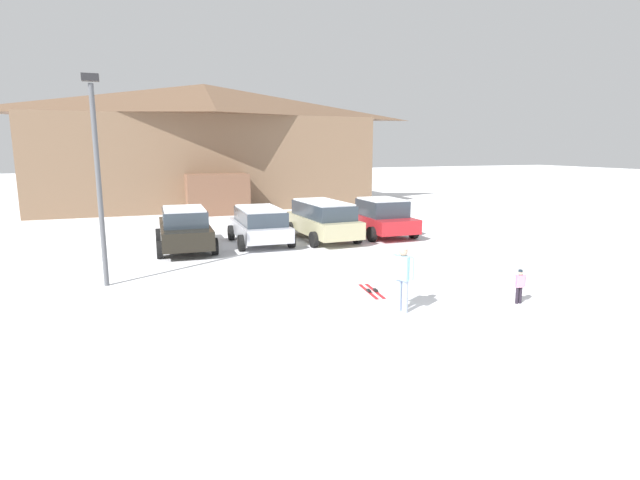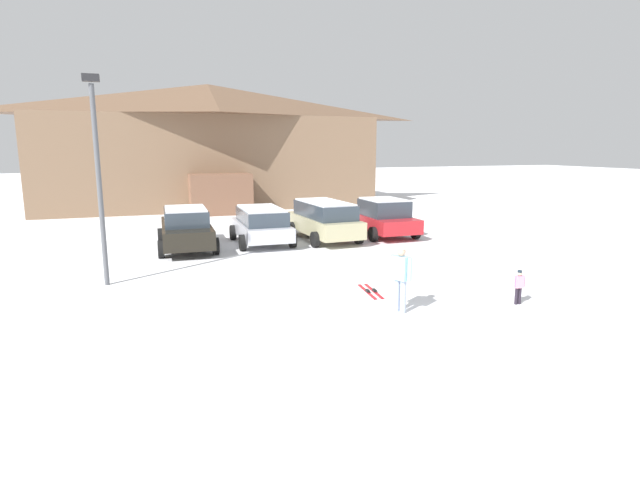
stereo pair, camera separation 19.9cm
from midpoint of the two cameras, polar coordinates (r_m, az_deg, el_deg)
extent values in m
plane|color=white|center=(11.14, 18.26, -10.85)|extent=(160.00, 160.00, 0.00)
cube|color=brown|center=(34.77, -12.25, 8.69)|extent=(21.29, 7.71, 5.92)
pyramid|color=brown|center=(34.88, -12.52, 15.29)|extent=(21.90, 8.32, 2.10)
cube|color=brown|center=(30.40, -11.08, 5.17)|extent=(3.64, 1.88, 2.40)
cube|color=black|center=(20.33, -14.77, 0.88)|extent=(2.02, 4.80, 0.69)
cube|color=#2D3842|center=(20.01, -14.81, 2.58)|extent=(1.71, 2.52, 0.59)
cube|color=white|center=(19.97, -14.86, 3.50)|extent=(1.59, 2.40, 0.06)
cylinder|color=black|center=(21.81, -17.51, 0.46)|extent=(0.25, 0.65, 0.64)
cylinder|color=black|center=(21.90, -12.39, 0.75)|extent=(0.25, 0.65, 0.64)
cylinder|color=black|center=(18.93, -17.42, -1.02)|extent=(0.25, 0.65, 0.64)
cylinder|color=black|center=(19.03, -11.52, -0.68)|extent=(0.25, 0.65, 0.64)
cube|color=silver|center=(20.86, -6.45, 1.23)|extent=(1.99, 4.09, 0.57)
cube|color=#2D3842|center=(20.70, -6.44, 2.75)|extent=(1.74, 3.12, 0.57)
cube|color=white|center=(20.66, -6.46, 3.62)|extent=(1.62, 2.96, 0.06)
cylinder|color=black|center=(21.95, -9.67, 0.86)|extent=(0.24, 0.65, 0.64)
cylinder|color=black|center=(22.33, -4.60, 1.15)|extent=(0.24, 0.65, 0.64)
cylinder|color=black|center=(19.52, -8.54, -0.31)|extent=(0.24, 0.65, 0.64)
cylinder|color=black|center=(19.94, -2.88, 0.03)|extent=(0.24, 0.65, 0.64)
cube|color=tan|center=(21.57, 0.70, 1.77)|extent=(1.98, 4.66, 0.69)
cube|color=#2D3842|center=(21.40, 0.80, 3.47)|extent=(1.72, 3.55, 0.62)
cube|color=white|center=(21.36, 0.80, 4.37)|extent=(1.61, 3.37, 0.06)
cylinder|color=black|center=(22.59, -3.00, 1.28)|extent=(0.24, 0.65, 0.64)
cylinder|color=black|center=(23.30, 1.53, 1.57)|extent=(0.24, 0.65, 0.64)
cylinder|color=black|center=(19.96, -0.28, 0.05)|extent=(0.24, 0.65, 0.64)
cylinder|color=black|center=(20.77, 4.72, 0.43)|extent=(0.24, 0.65, 0.64)
cube|color=#B11E24|center=(22.86, 7.29, 2.09)|extent=(1.97, 4.26, 0.61)
cube|color=#2D3842|center=(22.58, 7.56, 3.66)|extent=(1.71, 2.23, 0.71)
cube|color=white|center=(22.54, 7.59, 4.63)|extent=(1.59, 2.11, 0.06)
cylinder|color=black|center=(23.66, 3.65, 1.69)|extent=(0.23, 0.64, 0.64)
cylinder|color=black|center=(24.51, 8.04, 1.92)|extent=(0.23, 0.64, 0.64)
cylinder|color=black|center=(21.30, 6.38, 0.66)|extent=(0.23, 0.64, 0.64)
cylinder|color=black|center=(22.25, 11.11, 0.95)|extent=(0.23, 0.64, 0.64)
cylinder|color=#241D29|center=(13.81, 21.91, -5.96)|extent=(0.08, 0.08, 0.44)
cylinder|color=#241D29|center=(13.86, 22.24, -5.92)|extent=(0.08, 0.08, 0.44)
cube|color=pink|center=(13.74, 22.18, -4.44)|extent=(0.23, 0.15, 0.31)
cylinder|color=pink|center=(13.66, 21.71, -4.46)|extent=(0.06, 0.06, 0.29)
cylinder|color=pink|center=(13.81, 22.65, -4.36)|extent=(0.06, 0.06, 0.29)
sphere|color=tan|center=(13.69, 22.24, -3.59)|extent=(0.11, 0.11, 0.11)
cylinder|color=#1B2732|center=(13.67, 22.26, -3.34)|extent=(0.11, 0.11, 0.05)
cylinder|color=#9CABC6|center=(12.29, 9.93, -6.41)|extent=(0.15, 0.15, 0.82)
cylinder|color=#9CABC6|center=(12.40, 9.25, -6.25)|extent=(0.15, 0.15, 0.82)
cube|color=#95C0DC|center=(12.16, 9.69, -3.17)|extent=(0.38, 0.46, 0.58)
cylinder|color=#95C0DC|center=(12.01, 10.67, -3.30)|extent=(0.11, 0.11, 0.55)
cylinder|color=#95C0DC|center=(12.31, 8.74, -2.91)|extent=(0.11, 0.11, 0.55)
sphere|color=tan|center=(12.07, 9.75, -1.35)|extent=(0.21, 0.21, 0.21)
cylinder|color=beige|center=(12.05, 9.76, -0.82)|extent=(0.20, 0.20, 0.10)
cube|color=red|center=(14.00, 5.80, -5.90)|extent=(0.28, 1.47, 0.02)
cube|color=black|center=(13.94, 5.87, -5.80)|extent=(0.11, 0.21, 0.06)
cube|color=red|center=(14.07, 6.58, -5.84)|extent=(0.28, 1.47, 0.02)
cube|color=black|center=(14.01, 6.65, -5.74)|extent=(0.11, 0.21, 0.06)
cylinder|color=#515459|center=(15.43, -23.55, 5.49)|extent=(0.14, 0.14, 5.67)
cube|color=#232326|center=(15.50, -24.40, 16.54)|extent=(0.44, 0.24, 0.20)
camera|label=1|loc=(0.10, -89.65, 0.07)|focal=28.00mm
camera|label=2|loc=(0.10, 90.35, -0.07)|focal=28.00mm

